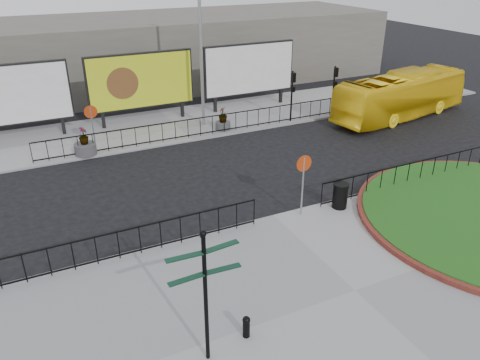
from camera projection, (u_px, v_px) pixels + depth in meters
ground at (273, 218)px, 18.17m from camera, size 90.00×90.00×0.00m
pavement_near at (355, 292)px, 14.10m from camera, size 30.00×10.00×0.12m
pavement_far at (174, 124)px, 27.85m from camera, size 44.00×6.00×0.12m
railing_near_left at (119, 245)px, 15.29m from camera, size 10.00×0.10×1.10m
railing_near_right at (408, 174)px, 20.18m from camera, size 9.00×0.10×1.10m
railing_far at (206, 126)px, 25.79m from camera, size 18.00×0.10×1.10m
speed_sign_far at (92, 119)px, 22.98m from camera, size 0.64×0.07×2.47m
speed_sign_near at (303, 172)px, 17.40m from camera, size 0.64×0.07×2.47m
billboard_left at (8, 96)px, 24.20m from camera, size 6.20×0.31×4.10m
billboard_mid at (141, 81)px, 26.94m from camera, size 6.20×0.31×4.10m
billboard_right at (249, 69)px, 29.68m from camera, size 6.20×0.31×4.10m
lamp_post at (201, 43)px, 25.54m from camera, size 0.74×0.18×9.23m
signal_pole_a at (293, 89)px, 27.35m from camera, size 0.22×0.26×3.00m
signal_pole_b at (335, 83)px, 28.52m from camera, size 0.22×0.26×3.00m
building_backdrop at (129, 53)px, 34.87m from camera, size 40.00×10.00×5.00m
fingerpost_sign at (205, 285)px, 10.76m from camera, size 1.76×0.29×3.75m
bollard at (246, 326)px, 12.25m from camera, size 0.21×0.21×0.65m
litter_bin at (340, 196)px, 18.45m from camera, size 0.63×0.63×1.03m
bus at (401, 95)px, 28.64m from camera, size 10.19×3.96×2.77m
planter_a at (85, 146)px, 23.37m from camera, size 1.08×1.08×1.42m
planter_c at (223, 121)px, 26.65m from camera, size 0.86×0.86×1.35m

